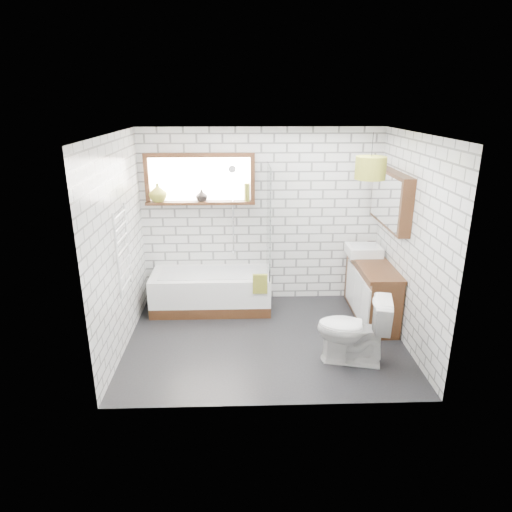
{
  "coord_description": "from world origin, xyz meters",
  "views": [
    {
      "loc": [
        -0.29,
        -5.05,
        2.86
      ],
      "look_at": [
        -0.11,
        0.25,
        1.02
      ],
      "focal_mm": 32.0,
      "sensor_mm": 36.0,
      "label": 1
    }
  ],
  "objects_px": {
    "bathtub": "(211,291)",
    "basin": "(364,250)",
    "pendant": "(371,168)",
    "toilet": "(353,330)",
    "vanity": "(371,290)"
  },
  "relations": [
    {
      "from": "bathtub",
      "to": "vanity",
      "type": "relative_size",
      "value": 1.2
    },
    {
      "from": "basin",
      "to": "toilet",
      "type": "xyz_separation_m",
      "value": [
        -0.46,
        -1.45,
        -0.45
      ]
    },
    {
      "from": "bathtub",
      "to": "pendant",
      "type": "xyz_separation_m",
      "value": [
        1.94,
        -0.73,
        1.83
      ]
    },
    {
      "from": "toilet",
      "to": "pendant",
      "type": "xyz_separation_m",
      "value": [
        0.26,
        0.73,
        1.7
      ]
    },
    {
      "from": "toilet",
      "to": "pendant",
      "type": "relative_size",
      "value": 2.27
    },
    {
      "from": "basin",
      "to": "pendant",
      "type": "relative_size",
      "value": 1.29
    },
    {
      "from": "pendant",
      "to": "toilet",
      "type": "bearing_deg",
      "value": -109.63
    },
    {
      "from": "vanity",
      "to": "basin",
      "type": "bearing_deg",
      "value": 100.69
    },
    {
      "from": "bathtub",
      "to": "basin",
      "type": "height_order",
      "value": "basin"
    },
    {
      "from": "bathtub",
      "to": "basin",
      "type": "bearing_deg",
      "value": -0.4
    },
    {
      "from": "toilet",
      "to": "pendant",
      "type": "bearing_deg",
      "value": 173.52
    },
    {
      "from": "bathtub",
      "to": "toilet",
      "type": "bearing_deg",
      "value": -41.07
    },
    {
      "from": "bathtub",
      "to": "pendant",
      "type": "distance_m",
      "value": 2.77
    },
    {
      "from": "bathtub",
      "to": "pendant",
      "type": "bearing_deg",
      "value": -20.63
    },
    {
      "from": "vanity",
      "to": "toilet",
      "type": "relative_size",
      "value": 1.71
    }
  ]
}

